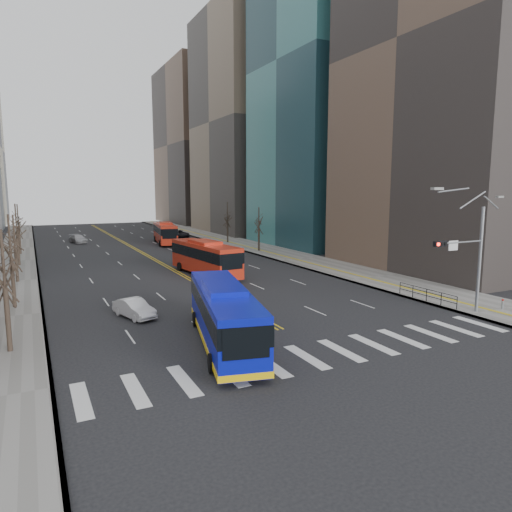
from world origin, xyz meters
The scene contains 16 objects.
ground centered at (0.00, 0.00, 0.00)m, with size 220.00×220.00×0.00m, color black.
sidewalk_right centered at (17.50, 45.00, 0.07)m, with size 7.00×130.00×0.15m, color slate.
sidewalk_left centered at (-16.50, 45.00, 0.07)m, with size 5.00×130.00×0.15m, color slate.
crosswalk centered at (0.00, 0.00, 0.01)m, with size 26.70×4.00×0.01m.
centerline centered at (0.00, 55.00, 0.01)m, with size 0.55×100.00×0.01m.
office_towers centered at (0.12, 68.51, 23.92)m, with size 83.00×134.00×58.00m.
signal_mast centered at (13.77, 2.00, 4.86)m, with size 5.37×0.37×9.39m.
pedestrian_railing centered at (14.30, 6.00, 0.82)m, with size 0.06×6.06×1.02m.
street_trees centered at (-7.18, 34.55, 4.87)m, with size 35.20×47.20×7.60m.
blue_bus centered at (-4.49, 4.00, 1.94)m, with size 5.53×13.01×3.69m.
red_bus_near centered at (2.27, 25.73, 2.10)m, with size 4.02×12.19×3.77m.
red_bus_far centered at (6.06, 55.97, 2.06)m, with size 4.35×11.99×3.70m.
car_white centered at (-8.13, 12.30, 0.68)m, with size 1.43×4.11×1.35m, color silver.
car_dark_mid centered at (8.08, 57.95, 0.68)m, with size 1.60×3.97×1.35m, color black.
car_silver centered at (-7.21, 63.70, 0.72)m, with size 2.01×4.94×1.43m, color #99999E.
car_dark_far centered at (11.65, 65.33, 0.67)m, with size 2.24×4.86×1.35m, color black.
Camera 1 is at (-14.52, -20.52, 9.27)m, focal length 32.00 mm.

